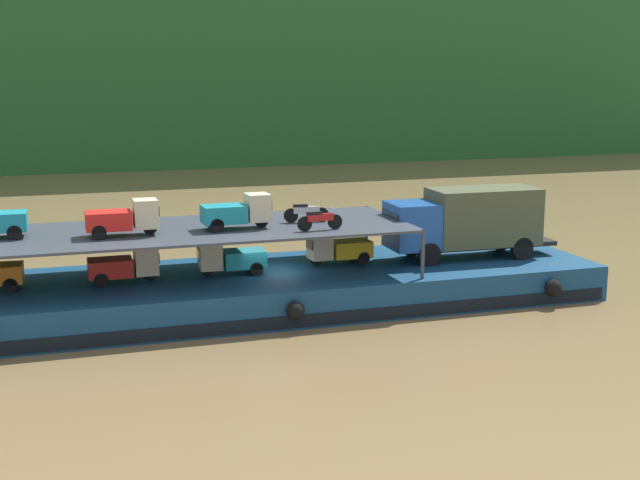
{
  "coord_description": "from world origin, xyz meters",
  "views": [
    {
      "loc": [
        -8.87,
        -34.15,
        9.85
      ],
      "look_at": [
        2.22,
        0.0,
        2.7
      ],
      "focal_mm": 48.76,
      "sensor_mm": 36.0,
      "label": 1
    }
  ],
  "objects": [
    {
      "name": "mini_truck_upper_fore",
      "position": [
        -1.45,
        -0.61,
        4.19
      ],
      "size": [
        2.76,
        1.23,
        1.38
      ],
      "color": "teal",
      "rests_on": "cargo_rack"
    },
    {
      "name": "mini_truck_lower_mid",
      "position": [
        -1.64,
        0.0,
        2.19
      ],
      "size": [
        2.78,
        1.26,
        1.38
      ],
      "color": "teal",
      "rests_on": "cargo_barge"
    },
    {
      "name": "mini_truck_lower_aft",
      "position": [
        -5.89,
        -0.03,
        2.19
      ],
      "size": [
        2.74,
        1.2,
        1.38
      ],
      "color": "red",
      "rests_on": "cargo_barge"
    },
    {
      "name": "mini_truck_lower_fore",
      "position": [
        3.21,
        0.5,
        2.19
      ],
      "size": [
        2.76,
        1.24,
        1.38
      ],
      "color": "gold",
      "rests_on": "cargo_barge"
    },
    {
      "name": "cargo_barge",
      "position": [
        0.0,
        -0.02,
        0.75
      ],
      "size": [
        28.01,
        7.8,
        1.5
      ],
      "color": "navy",
      "rests_on": "ground"
    },
    {
      "name": "ground_plane",
      "position": [
        0.0,
        0.0,
        0.0
      ],
      "size": [
        400.0,
        400.0,
        0.0
      ],
      "primitive_type": "plane",
      "color": "brown"
    },
    {
      "name": "covered_lorry",
      "position": [
        9.02,
        -0.14,
        3.19
      ],
      "size": [
        7.9,
        2.46,
        3.1
      ],
      "color": "#1E4C99",
      "rests_on": "cargo_barge"
    },
    {
      "name": "motorcycle_upper_centre",
      "position": [
        1.6,
        0.0,
        3.93
      ],
      "size": [
        1.9,
        0.55,
        0.87
      ],
      "color": "black",
      "rests_on": "cargo_rack"
    },
    {
      "name": "motorcycle_upper_port",
      "position": [
        1.57,
        -1.93,
        3.93
      ],
      "size": [
        1.9,
        0.55,
        0.87
      ],
      "color": "black",
      "rests_on": "cargo_rack"
    },
    {
      "name": "mini_truck_upper_mid",
      "position": [
        -5.92,
        -0.72,
        4.19
      ],
      "size": [
        2.75,
        1.22,
        1.38
      ],
      "color": "red",
      "rests_on": "cargo_rack"
    },
    {
      "name": "cargo_rack",
      "position": [
        -3.8,
        0.0,
        3.43
      ],
      "size": [
        18.81,
        6.44,
        2.0
      ],
      "color": "#383D47",
      "rests_on": "cargo_barge"
    }
  ]
}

